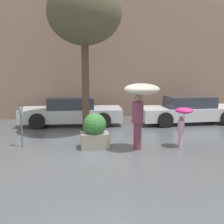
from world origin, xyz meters
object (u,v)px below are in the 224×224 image
object	(u,v)px
planter_box	(95,131)
person_adult	(141,98)
person_child	(183,117)
parking_meter	(21,119)
parked_car_far	(189,110)
street_tree	(84,14)
parked_car_near	(71,112)

from	to	relation	value
planter_box	person_adult	bearing A→B (deg)	-17.84
person_adult	person_child	world-z (taller)	person_adult
person_child	parking_meter	distance (m)	5.28
parked_car_far	person_child	bearing A→B (deg)	152.83
person_child	street_tree	world-z (taller)	street_tree
parked_car_near	street_tree	size ratio (longest dim) A/B	0.80
planter_box	person_child	world-z (taller)	person_child
parked_car_near	street_tree	world-z (taller)	street_tree
parking_meter	parked_car_near	bearing A→B (deg)	64.03
parked_car_far	street_tree	xyz separation A→B (m)	(-4.88, -1.45, 3.95)
street_tree	parking_meter	distance (m)	4.47
street_tree	parking_meter	size ratio (longest dim) A/B	4.38
person_child	street_tree	distance (m)	5.20
person_adult	street_tree	distance (m)	4.07
person_adult	street_tree	bearing A→B (deg)	-178.37
street_tree	parked_car_near	bearing A→B (deg)	107.00
person_adult	person_child	size ratio (longest dim) A/B	1.61
parked_car_far	street_tree	bearing A→B (deg)	105.54
parked_car_far	street_tree	distance (m)	6.44
parked_car_near	parked_car_far	world-z (taller)	same
planter_box	person_adult	distance (m)	1.84
person_child	parked_car_far	world-z (taller)	person_child
planter_box	person_child	bearing A→B (deg)	-6.95
person_adult	parked_car_far	world-z (taller)	person_adult
planter_box	street_tree	bearing A→B (deg)	95.16
planter_box	person_child	distance (m)	2.90
planter_box	person_adult	size ratio (longest dim) A/B	0.54
parked_car_near	parking_meter	distance (m)	3.74
parked_car_near	parking_meter	size ratio (longest dim) A/B	3.49
parked_car_far	parking_meter	distance (m)	7.67
planter_box	person_adult	xyz separation A→B (m)	(1.39, -0.45, 1.12)
parked_car_near	parked_car_far	size ratio (longest dim) A/B	0.97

